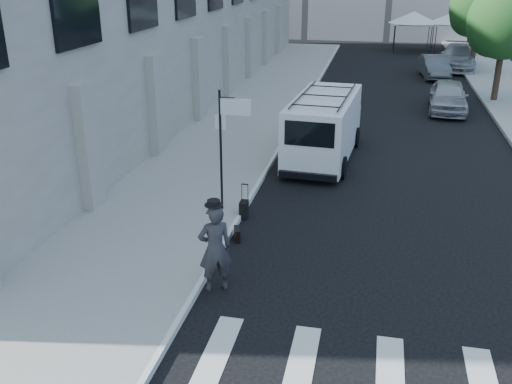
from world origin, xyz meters
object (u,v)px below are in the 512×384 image
at_px(briefcase, 237,234).
at_px(parked_car_c, 458,57).
at_px(cargo_van, 324,126).
at_px(businessman, 215,249).
at_px(parked_car_b, 434,67).
at_px(parked_car_a, 448,96).
at_px(suitcase, 244,210).

distance_m(briefcase, parked_car_c, 29.66).
height_order(briefcase, cargo_van, cargo_van).
bearing_deg(businessman, parked_car_c, -135.38).
relative_size(parked_car_b, parked_car_c, 0.73).
bearing_deg(businessman, parked_car_a, -140.01).
relative_size(briefcase, parked_car_c, 0.08).
xyz_separation_m(briefcase, parked_car_c, (8.56, 28.39, 0.66)).
bearing_deg(businessman, parked_car_b, -133.69).
bearing_deg(parked_car_a, suitcase, -111.98).
relative_size(businessman, briefcase, 4.69).
distance_m(cargo_van, parked_car_c, 22.15).
distance_m(parked_car_a, parked_car_c, 12.69).
relative_size(briefcase, parked_car_a, 0.10).
height_order(parked_car_b, parked_car_c, parked_car_c).
height_order(suitcase, parked_car_a, parked_car_a).
distance_m(businessman, parked_car_b, 28.25).
bearing_deg(parked_car_c, parked_car_a, -90.92).
xyz_separation_m(businessman, briefcase, (-0.13, 2.49, -0.86)).
bearing_deg(suitcase, parked_car_b, 71.96).
bearing_deg(cargo_van, businessman, -94.02).
distance_m(suitcase, parked_car_a, 16.00).
xyz_separation_m(briefcase, parked_car_b, (6.76, 24.96, 0.52)).
xyz_separation_m(businessman, cargo_van, (1.39, 9.89, 0.18)).
relative_size(parked_car_a, parked_car_b, 1.05).
bearing_deg(businessman, cargo_van, -128.13).
bearing_deg(cargo_van, parked_car_a, 62.15).
distance_m(parked_car_a, parked_car_b, 9.14).
distance_m(cargo_van, parked_car_b, 18.34).
xyz_separation_m(suitcase, parked_car_c, (8.70, 26.99, 0.57)).
bearing_deg(suitcase, briefcase, -85.93).
relative_size(businessman, parked_car_c, 0.36).
relative_size(briefcase, suitcase, 0.44).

